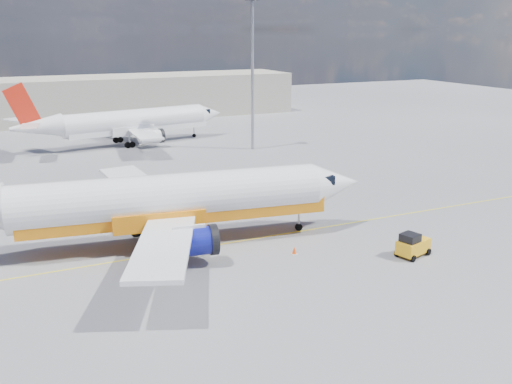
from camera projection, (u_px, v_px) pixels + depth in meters
name	position (u px, v px, depth m)	size (l,w,h in m)	color
ground	(252.00, 254.00, 43.82)	(240.00, 240.00, 0.00)	slate
taxi_line	(237.00, 242.00, 46.43)	(70.00, 0.15, 0.01)	yellow
terminal_main	(115.00, 97.00, 110.14)	(70.00, 14.00, 8.00)	#A8A291
main_jet	(156.00, 201.00, 44.59)	(36.57, 28.62, 11.06)	white
second_jet	(129.00, 123.00, 84.65)	(33.01, 25.69, 9.97)	white
gse_tug	(413.00, 245.00, 43.27)	(2.96, 2.30, 1.89)	black
traffic_cone	(294.00, 251.00, 43.80)	(0.42, 0.42, 0.59)	white
floodlight_mast	(252.00, 60.00, 78.89)	(1.53, 1.53, 20.95)	#9A9BA2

